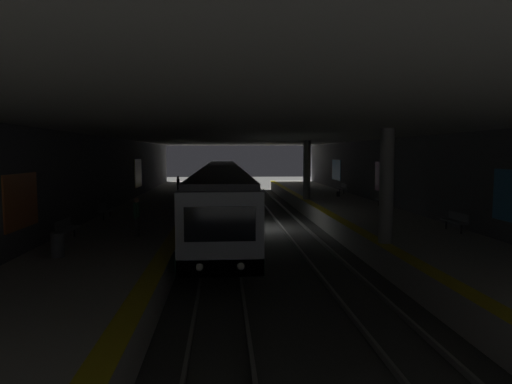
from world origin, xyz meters
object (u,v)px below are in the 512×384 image
Objects in this scene: bench_right_mid at (105,209)px; person_standing_far at (137,215)px; metro_train at (222,187)px; bench_left_mid at (383,199)px; bench_right_near at (67,228)px; bench_left_near at (456,220)px; backpack_on_floor at (338,194)px; trash_bin at (58,245)px; bench_left_far at (343,187)px; suitcase_rolling at (137,212)px; pillar_near at (386,186)px; person_walking_mid at (382,200)px; pillar_far at (307,170)px; person_waiting_near at (178,185)px.

bench_right_mid is 6.09m from person_standing_far.
metro_train reaches higher than bench_left_mid.
person_standing_far is (-14.61, 3.60, -0.05)m from metro_train.
bench_right_near is at bearing 102.63° from person_standing_far.
bench_left_near reaches higher than backpack_on_floor.
trash_bin is (-13.31, 16.33, -0.10)m from bench_left_mid.
suitcase_rolling is (-14.32, 15.37, -0.17)m from bench_left_far.
suitcase_rolling is (-4.12, 15.37, -0.17)m from bench_left_mid.
pillar_near reaches higher than person_walking_mid.
pillar_near is 15.03m from bench_right_mid.
bench_left_near is at bearing -158.53° from person_walking_mid.
pillar_near is 2.68× the size of bench_right_mid.
person_standing_far is 1.67× the size of suitcase_rolling.
suitcase_rolling is at bearing -5.99° from trash_bin.
person_walking_mid is (-4.74, 1.81, 0.43)m from bench_left_mid.
pillar_near reaches higher than suitcase_rolling.
person_walking_mid is (-9.72, -8.92, -0.03)m from metro_train.
person_walking_mid is (7.00, -2.37, -1.33)m from pillar_near.
bench_left_near is 17.83m from bench_right_mid.
pillar_far is at bearing -53.80° from bench_right_mid.
bench_left_near is 1.00× the size of bench_right_near.
pillar_far reaches higher than bench_left_far.
suitcase_rolling is (-9.10, 4.64, -0.62)m from metro_train.
backpack_on_floor is (18.99, -3.02, -2.08)m from pillar_near.
bench_right_near is 1.00× the size of bench_right_mid.
bench_left_far is 1.00× the size of bench_right_near.
bench_left_mid is 17.58m from bench_right_mid.
pillar_near is 7.51m from person_walking_mid.
person_walking_mid is 13.59m from suitcase_rolling.
suitcase_rolling is at bearing 132.97° from bench_left_far.
bench_left_near and bench_left_far have the same top height.
bench_left_far is 22.33m from bench_right_mid.
person_standing_far is at bearing 91.13° from bench_left_near.
bench_left_far is at bearing -87.68° from person_waiting_near.
pillar_near is 2.68× the size of bench_right_near.
trash_bin is (-20.56, 15.17, 0.23)m from backpack_on_floor.
pillar_far reaches higher than suitcase_rolling.
trash_bin is (-8.57, 14.52, -0.52)m from person_walking_mid.
pillar_near reaches higher than bench_left_far.
person_waiting_near is (-0.59, 14.47, 0.35)m from bench_left_far.
pillar_near is at bearing -158.61° from metro_train.
pillar_far is at bearing 0.00° from pillar_near.
pillar_near is 2.68× the size of bench_left_near.
bench_right_near is 1.67× the size of suitcase_rolling.
suitcase_rolling is (5.50, 1.04, -0.56)m from person_standing_far.
metro_train reaches higher than suitcase_rolling.
pillar_near is at bearing 170.98° from backpack_on_floor.
pillar_far is at bearing 13.40° from person_walking_mid.
suitcase_rolling is at bearing 87.39° from person_walking_mid.
bench_right_near is at bearing 109.81° from person_walking_mid.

